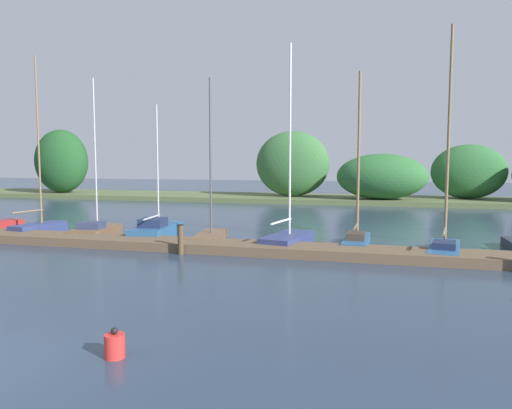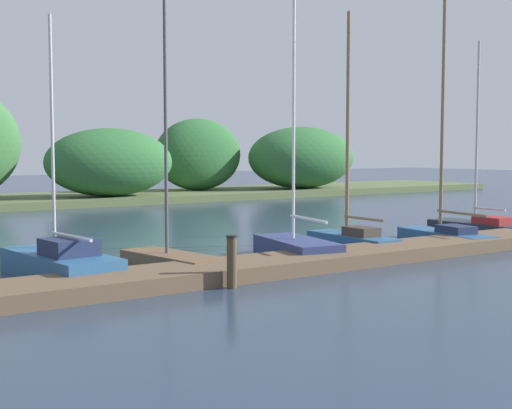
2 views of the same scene
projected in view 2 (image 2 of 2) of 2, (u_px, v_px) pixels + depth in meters
dock_pier at (223, 271)px, 15.98m from camera, size 26.06×1.80×0.35m
far_shore at (12, 165)px, 36.26m from camera, size 71.36×8.05×6.61m
sailboat_3 at (58, 262)px, 16.06m from camera, size 1.78×4.00×5.97m
sailboat_4 at (169, 256)px, 17.33m from camera, size 1.54×3.36×6.97m
sailboat_5 at (295, 245)px, 18.89m from camera, size 1.79×3.38×8.04m
sailboat_6 at (350, 234)px, 20.97m from camera, size 0.99×3.52×6.98m
sailboat_7 at (444, 229)px, 22.10m from camera, size 1.56×3.94×8.31m
sailboat_8 at (479, 225)px, 24.77m from camera, size 1.21×4.11×6.71m
mooring_piling_1 at (232, 262)px, 14.81m from camera, size 0.24×0.24×1.13m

